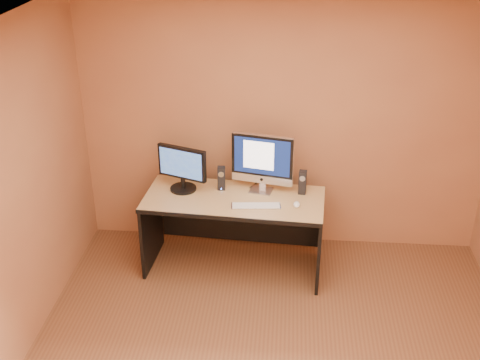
{
  "coord_description": "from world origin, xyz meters",
  "views": [
    {
      "loc": [
        0.04,
        -3.51,
        3.46
      ],
      "look_at": [
        -0.37,
        1.32,
        1.02
      ],
      "focal_mm": 45.0,
      "sensor_mm": 36.0,
      "label": 1
    }
  ],
  "objects": [
    {
      "name": "imac",
      "position": [
        -0.19,
        1.59,
        1.07
      ],
      "size": [
        0.63,
        0.34,
        0.58
      ],
      "primitive_type": null,
      "rotation": [
        0.0,
        0.0,
        -0.21
      ],
      "color": "silver",
      "rests_on": "desk"
    },
    {
      "name": "keyboard",
      "position": [
        -0.22,
        1.27,
        0.79
      ],
      "size": [
        0.46,
        0.16,
        0.02
      ],
      "primitive_type": "cube",
      "rotation": [
        0.0,
        0.0,
        0.09
      ],
      "color": "silver",
      "rests_on": "desk"
    },
    {
      "name": "ceiling",
      "position": [
        0.0,
        0.0,
        2.6
      ],
      "size": [
        4.0,
        4.0,
        0.0
      ],
      "primitive_type": "plane",
      "color": "white",
      "rests_on": "walls"
    },
    {
      "name": "cable_a",
      "position": [
        -0.18,
        1.73,
        0.78
      ],
      "size": [
        0.1,
        0.22,
        0.01
      ],
      "primitive_type": "cylinder",
      "rotation": [
        1.57,
        0.0,
        0.4
      ],
      "color": "black",
      "rests_on": "desk"
    },
    {
      "name": "mouse",
      "position": [
        0.15,
        1.31,
        0.8
      ],
      "size": [
        0.06,
        0.11,
        0.04
      ],
      "primitive_type": "ellipsoid",
      "rotation": [
        0.0,
        0.0,
        -0.02
      ],
      "color": "white",
      "rests_on": "desk"
    },
    {
      "name": "walls",
      "position": [
        0.0,
        0.0,
        1.3
      ],
      "size": [
        4.0,
        4.0,
        2.6
      ],
      "primitive_type": null,
      "color": "#99613D",
      "rests_on": "ground"
    },
    {
      "name": "speaker_left",
      "position": [
        -0.57,
        1.6,
        0.89
      ],
      "size": [
        0.08,
        0.08,
        0.23
      ],
      "primitive_type": null,
      "rotation": [
        0.0,
        0.0,
        0.07
      ],
      "color": "black",
      "rests_on": "desk"
    },
    {
      "name": "desk",
      "position": [
        -0.43,
        1.42,
        0.39
      ],
      "size": [
        1.73,
        0.85,
        0.78
      ],
      "primitive_type": null,
      "rotation": [
        0.0,
        0.0,
        -0.07
      ],
      "color": "tan",
      "rests_on": "ground"
    },
    {
      "name": "second_monitor",
      "position": [
        -0.93,
        1.55,
        1.0
      ],
      "size": [
        0.56,
        0.41,
        0.44
      ],
      "primitive_type": null,
      "rotation": [
        0.0,
        0.0,
        -0.36
      ],
      "color": "black",
      "rests_on": "desk"
    },
    {
      "name": "cable_b",
      "position": [
        -0.25,
        1.71,
        0.78
      ],
      "size": [
        0.1,
        0.17,
        0.01
      ],
      "primitive_type": "cylinder",
      "rotation": [
        1.57,
        0.0,
        -0.49
      ],
      "color": "black",
      "rests_on": "desk"
    },
    {
      "name": "speaker_right",
      "position": [
        0.2,
        1.57,
        0.89
      ],
      "size": [
        0.08,
        0.08,
        0.23
      ],
      "primitive_type": null,
      "rotation": [
        0.0,
        0.0,
        -0.12
      ],
      "color": "black",
      "rests_on": "desk"
    }
  ]
}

